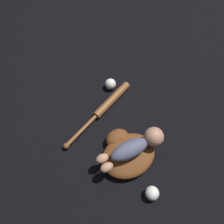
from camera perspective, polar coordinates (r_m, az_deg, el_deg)
ground_plane at (r=1.27m, az=4.02°, el=-11.40°), size 6.00×6.00×0.00m
baseball_glove at (r=1.23m, az=3.82°, el=-10.45°), size 0.37×0.35×0.09m
baby_figure at (r=1.15m, az=6.32°, el=-8.83°), size 0.37×0.22×0.11m
baseball_bat at (r=1.39m, az=-1.47°, el=1.73°), size 0.59×0.06×0.05m
baseball at (r=1.48m, az=-0.41°, el=7.32°), size 0.07×0.07×0.07m
baseball_spare at (r=1.20m, az=10.43°, el=-20.13°), size 0.07×0.07×0.07m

